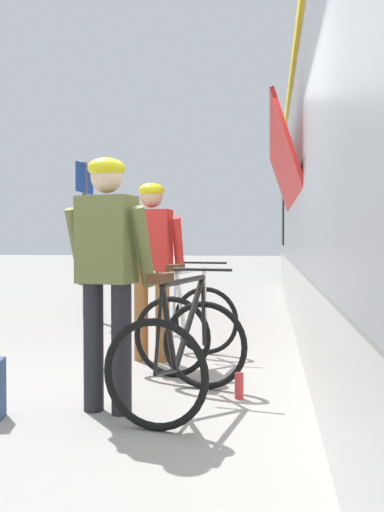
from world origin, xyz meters
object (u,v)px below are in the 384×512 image
cyclist_near_in_red (152,255)px  bicycle_near_white (190,323)px  cyclist_far_in_olive (107,261)px  water_bottle_near_the_bikes (239,386)px  bicycle_far_black (182,352)px  platform_sign_post (85,213)px

cyclist_near_in_red → bicycle_near_white: size_ratio=1.50×
cyclist_near_in_red → cyclist_far_in_olive: same height
cyclist_near_in_red → water_bottle_near_the_bikes: 1.79m
bicycle_far_black → platform_sign_post: size_ratio=0.49×
cyclist_near_in_red → bicycle_far_black: (0.54, -1.47, -0.65)m
cyclist_near_in_red → bicycle_near_white: bearing=-17.1°
bicycle_near_white → platform_sign_post: (-2.07, 2.94, 1.22)m
cyclist_near_in_red → water_bottle_near_the_bikes: bearing=-51.9°
bicycle_near_white → bicycle_far_black: bearing=-84.0°
bicycle_far_black → platform_sign_post: bearing=117.3°
water_bottle_near_the_bikes → platform_sign_post: (-2.60, 4.00, 1.53)m
bicycle_far_black → platform_sign_post: (-2.21, 4.28, 1.22)m
cyclist_near_in_red → bicycle_near_white: (0.40, -0.12, -0.65)m
bicycle_near_white → water_bottle_near_the_bikes: bicycle_near_white is taller
bicycle_far_black → platform_sign_post: platform_sign_post is taller
cyclist_near_in_red → cyclist_far_in_olive: (0.04, -1.64, 0.00)m
bicycle_near_white → platform_sign_post: platform_sign_post is taller
water_bottle_near_the_bikes → platform_sign_post: bearing=123.0°
cyclist_far_in_olive → platform_sign_post: bearing=111.0°
water_bottle_near_the_bikes → cyclist_far_in_olive: bearing=-153.0°
cyclist_near_in_red → platform_sign_post: bearing=120.6°
cyclist_near_in_red → platform_sign_post: platform_sign_post is taller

